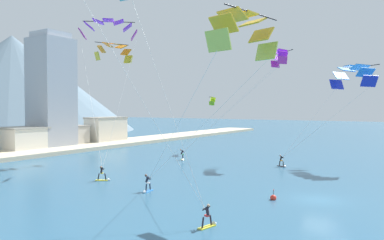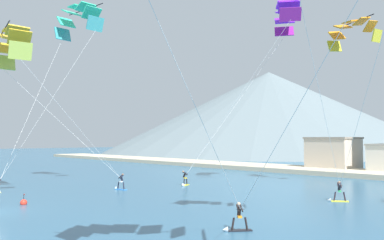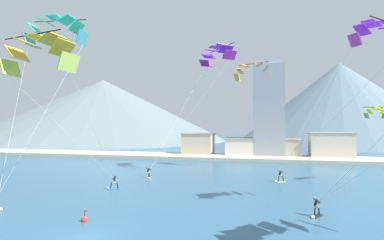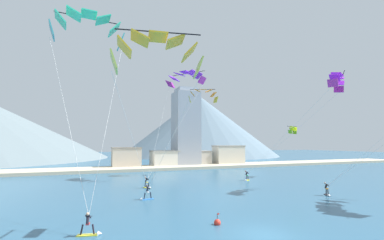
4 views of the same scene
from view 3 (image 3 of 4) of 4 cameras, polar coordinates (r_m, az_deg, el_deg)
name	(u,v)px [view 3 (image 3 of 4)]	position (r m, az deg, el deg)	size (l,w,h in m)	color
ground_plane	(84,239)	(23.04, -19.92, -20.53)	(400.00, 400.00, 0.00)	#2D5B7A
kitesurfer_near_lead	(315,211)	(28.27, 22.46, -15.71)	(1.29, 1.67, 1.72)	black
kitesurfer_near_trail	(149,175)	(44.12, -8.20, -10.31)	(1.13, 1.74, 1.74)	yellow
kitesurfer_far_left	(113,185)	(38.01, -14.88, -11.83)	(1.79, 0.75, 1.75)	#337FDB
kitesurfer_far_right	(279,178)	(42.80, 16.31, -10.53)	(1.63, 1.36, 1.79)	yellow
parafoil_kite_near_trail	(217,53)	(50.23, 4.74, 12.60)	(12.12, 11.32, 19.21)	#8F1E8C
parafoil_kite_mid_center	(56,28)	(41.56, -24.54, 15.65)	(7.71, 10.04, 19.56)	teal
parafoil_kite_far_left	(39,51)	(29.80, -27.10, 11.66)	(7.60, 12.17, 14.12)	#ADC74C
parafoil_kite_far_right	(379,33)	(32.29, 32.00, 13.85)	(10.52, 15.13, 15.63)	#B62D9D
parafoil_kite_distant_high_outer	(253,69)	(53.68, 11.48, 9.42)	(6.44, 3.18, 3.08)	gold
parafoil_kite_distant_low_drift	(377,111)	(46.34, 31.78, 1.44)	(3.57, 2.68, 1.62)	#6FAB1C
race_marker_buoy	(85,219)	(26.71, -19.78, -17.38)	(0.56, 0.56, 1.02)	red
shoreline_strip	(210,157)	(69.44, 3.38, -7.00)	(180.00, 10.00, 0.70)	beige
shore_building_harbour_front	(241,147)	(72.96, 9.36, -5.15)	(7.33, 6.96, 4.61)	silver
shore_building_promenade_mid	(198,145)	(74.13, 1.22, -4.70)	(7.51, 6.16, 5.62)	beige
shore_building_quay_east	(331,146)	(73.05, 24.97, -4.52)	(9.27, 4.81, 6.00)	beige
shore_building_quay_west	(279,148)	(72.44, 16.17, -5.22)	(10.23, 4.74, 4.45)	#B7AD9E
highrise_tower	(269,110)	(72.82, 14.42, 1.85)	(7.00, 7.00, 22.79)	#999EA8
mountain_peak_west_ridge	(103,110)	(158.05, -16.62, 1.87)	(124.00, 124.00, 30.44)	slate
mountain_peak_central_summit	(340,103)	(137.69, 26.32, 2.92)	(84.18, 84.18, 33.33)	slate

